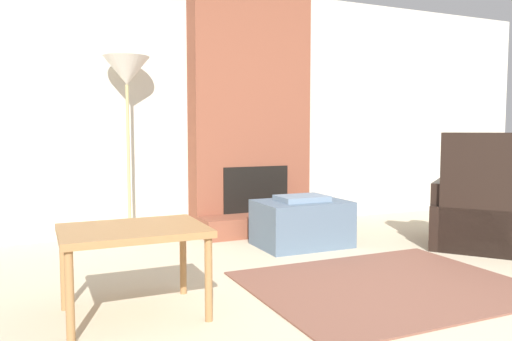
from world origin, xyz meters
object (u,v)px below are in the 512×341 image
at_px(side_table, 133,238).
at_px(floor_lamp_left, 127,77).
at_px(ottoman, 302,222).
at_px(armchair, 482,215).

xyz_separation_m(side_table, floor_lamp_left, (0.32, 2.00, 1.11)).
relative_size(ottoman, armchair, 0.68).
height_order(ottoman, floor_lamp_left, floor_lamp_left).
xyz_separation_m(ottoman, side_table, (-1.74, -1.13, 0.24)).
relative_size(ottoman, floor_lamp_left, 0.47).
distance_m(ottoman, armchair, 1.63).
relative_size(armchair, floor_lamp_left, 0.69).
bearing_deg(ottoman, armchair, -26.84).
distance_m(armchair, side_table, 3.23).
bearing_deg(floor_lamp_left, armchair, -29.19).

